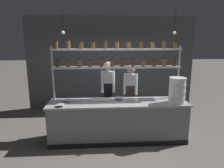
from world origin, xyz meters
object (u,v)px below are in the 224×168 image
at_px(spice_shelf_unit, 117,60).
at_px(prep_bowl_center_front, 61,106).
at_px(chef_left, 108,90).
at_px(serving_cup_front, 136,100).
at_px(cutting_board, 101,100).
at_px(prep_bowl_near_left, 68,101).
at_px(container_stack, 177,90).
at_px(prep_bowl_center_back, 119,99).
at_px(chef_center, 130,92).

height_order(spice_shelf_unit, prep_bowl_center_front, spice_shelf_unit).
distance_m(chef_left, serving_cup_front, 0.98).
xyz_separation_m(chef_left, cutting_board, (-0.19, -0.55, -0.10)).
height_order(chef_left, prep_bowl_near_left, chef_left).
bearing_deg(prep_bowl_near_left, container_stack, -5.46).
height_order(container_stack, cutting_board, container_stack).
relative_size(chef_left, prep_bowl_center_back, 8.36).
relative_size(chef_center, prep_bowl_center_back, 7.97).
relative_size(chef_center, cutting_board, 4.20).
bearing_deg(serving_cup_front, chef_center, 91.23).
xyz_separation_m(chef_left, serving_cup_front, (0.60, -0.77, -0.06)).
xyz_separation_m(chef_center, cutting_board, (-0.77, -0.48, -0.04)).
bearing_deg(prep_bowl_center_front, chef_left, 42.49).
bearing_deg(chef_left, cutting_board, -108.25).
bearing_deg(spice_shelf_unit, serving_cup_front, -45.75).
distance_m(cutting_board, prep_bowl_near_left, 0.76).
distance_m(spice_shelf_unit, cutting_board, 1.01).
bearing_deg(cutting_board, serving_cup_front, -15.97).
relative_size(spice_shelf_unit, chef_center, 1.81).
height_order(chef_left, cutting_board, chef_left).
xyz_separation_m(prep_bowl_near_left, serving_cup_front, (1.54, -0.14, 0.02)).
xyz_separation_m(cutting_board, prep_bowl_center_front, (-0.86, -0.41, 0.01)).
relative_size(prep_bowl_near_left, serving_cup_front, 2.06).
xyz_separation_m(prep_bowl_center_front, serving_cup_front, (1.64, 0.19, 0.02)).
bearing_deg(prep_bowl_center_back, chef_left, 113.24).
relative_size(prep_bowl_center_back, serving_cup_front, 2.26).
relative_size(chef_left, prep_bowl_center_front, 9.50).
xyz_separation_m(container_stack, cutting_board, (-1.68, 0.32, -0.28)).
relative_size(spice_shelf_unit, container_stack, 5.28).
relative_size(chef_center, serving_cup_front, 18.00).
distance_m(spice_shelf_unit, prep_bowl_near_left, 1.48).
bearing_deg(container_stack, chef_left, 149.93).
bearing_deg(spice_shelf_unit, prep_bowl_center_back, -80.49).
distance_m(spice_shelf_unit, container_stack, 1.52).
relative_size(chef_left, serving_cup_front, 18.87).
distance_m(chef_center, cutting_board, 0.91).
relative_size(spice_shelf_unit, prep_bowl_center_back, 14.44).
relative_size(container_stack, prep_bowl_near_left, 3.00).
bearing_deg(prep_bowl_near_left, chef_left, 33.83).
bearing_deg(prep_bowl_near_left, prep_bowl_center_front, -107.56).
xyz_separation_m(chef_center, container_stack, (0.91, -0.80, 0.24)).
distance_m(chef_left, cutting_board, 0.59).
distance_m(container_stack, cutting_board, 1.73).
bearing_deg(prep_bowl_center_back, cutting_board, -179.21).
height_order(spice_shelf_unit, prep_bowl_center_back, spice_shelf_unit).
bearing_deg(chef_center, prep_bowl_near_left, -148.96).
xyz_separation_m(chef_center, prep_bowl_center_back, (-0.35, -0.47, -0.02)).
height_order(container_stack, prep_bowl_center_back, container_stack).
bearing_deg(prep_bowl_center_back, spice_shelf_unit, 99.51).
relative_size(cutting_board, prep_bowl_center_front, 2.16).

